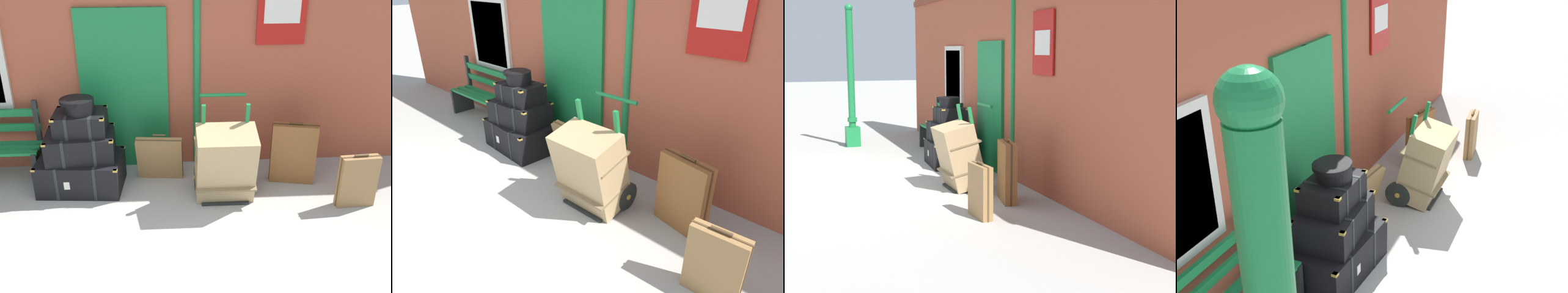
{
  "view_description": "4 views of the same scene",
  "coord_description": "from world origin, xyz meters",
  "views": [
    {
      "loc": [
        0.4,
        -3.29,
        3.13
      ],
      "look_at": [
        0.71,
        1.63,
        0.65
      ],
      "focal_mm": 43.42,
      "sensor_mm": 36.0,
      "label": 1
    },
    {
      "loc": [
        3.18,
        -0.85,
        2.34
      ],
      "look_at": [
        0.69,
        1.83,
        0.51
      ],
      "focal_mm": 31.57,
      "sensor_mm": 36.0,
      "label": 2
    },
    {
      "loc": [
        8.97,
        -1.07,
        1.95
      ],
      "look_at": [
        1.19,
        1.77,
        0.61
      ],
      "focal_mm": 54.95,
      "sensor_mm": 36.0,
      "label": 3
    },
    {
      "loc": [
        -4.2,
        -0.03,
        3.15
      ],
      "look_at": [
        0.44,
        1.95,
        0.88
      ],
      "focal_mm": 45.43,
      "sensor_mm": 36.0,
      "label": 4
    }
  ],
  "objects": [
    {
      "name": "steamer_trunk_middle",
      "position": [
        -0.66,
        1.88,
        0.58
      ],
      "size": [
        0.84,
        0.6,
        0.33
      ],
      "color": "black",
      "rests_on": "steamer_trunk_base"
    },
    {
      "name": "platform_bench",
      "position": [
        -2.02,
        2.16,
        0.44
      ],
      "size": [
        1.6,
        0.43,
        1.01
      ],
      "color": "#197A3D",
      "rests_on": "ground"
    },
    {
      "name": "suitcase_slate",
      "position": [
        0.28,
        1.99,
        0.31
      ],
      "size": [
        0.6,
        0.34,
        0.63
      ],
      "color": "olive",
      "rests_on": "ground"
    },
    {
      "name": "large_brown_trunk",
      "position": [
        1.05,
        1.5,
        0.48
      ],
      "size": [
        0.7,
        0.63,
        0.96
      ],
      "color": "tan",
      "rests_on": "ground"
    },
    {
      "name": "round_hatbox",
      "position": [
        -0.63,
        1.88,
        1.1
      ],
      "size": [
        0.39,
        0.36,
        0.17
      ],
      "color": "black",
      "rests_on": "steamer_trunk_top"
    },
    {
      "name": "brick_facade",
      "position": [
        -0.02,
        2.6,
        1.6
      ],
      "size": [
        10.4,
        0.35,
        3.2
      ],
      "color": "#AD5138",
      "rests_on": "ground"
    },
    {
      "name": "steamer_trunk_base",
      "position": [
        -0.69,
        1.86,
        0.21
      ],
      "size": [
        1.06,
        0.73,
        0.43
      ],
      "color": "black",
      "rests_on": "ground"
    },
    {
      "name": "steamer_trunk_top",
      "position": [
        -0.64,
        1.9,
        0.87
      ],
      "size": [
        0.61,
        0.45,
        0.27
      ],
      "color": "black",
      "rests_on": "steamer_trunk_middle"
    },
    {
      "name": "ground_plane",
      "position": [
        0.0,
        0.0,
        0.0
      ],
      "size": [
        60.0,
        60.0,
        0.0
      ],
      "primitive_type": "plane",
      "color": "#A3A099"
    },
    {
      "name": "suitcase_tan",
      "position": [
        2.56,
        1.27,
        0.32
      ],
      "size": [
        0.46,
        0.16,
        0.68
      ],
      "color": "olive",
      "rests_on": "ground"
    },
    {
      "name": "suitcase_charcoal",
      "position": [
        1.95,
        1.86,
        0.39
      ],
      "size": [
        0.57,
        0.26,
        0.82
      ],
      "color": "brown",
      "rests_on": "ground"
    },
    {
      "name": "lamp_post",
      "position": [
        -3.34,
        0.63,
        1.08
      ],
      "size": [
        0.28,
        0.28,
        2.87
      ],
      "color": "#197A3D",
      "rests_on": "ground"
    },
    {
      "name": "porters_trolley",
      "position": [
        1.05,
        1.67,
        0.27
      ],
      "size": [
        0.71,
        0.58,
        1.2
      ],
      "color": "black",
      "rests_on": "ground"
    }
  ]
}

